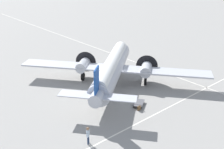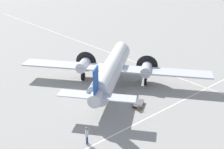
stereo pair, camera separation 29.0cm
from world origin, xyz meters
The scene contains 7 objects.
ground_plane centered at (0.00, 0.00, 0.00)m, with size 300.00×300.00×0.00m, color gray.
apron_line_eastwest centered at (0.00, -8.36, 0.00)m, with size 120.00×0.16×0.01m.
apron_line_northsouth centered at (8.75, 0.00, 0.00)m, with size 0.16×120.00×0.01m.
airliner_main centered at (0.32, 0.25, 2.47)m, with size 18.87×20.86×5.64m.
crew_foreground centered at (-9.60, -7.80, 1.05)m, with size 0.48×0.40×1.71m.
suitcase_near_door centered at (-1.88, -6.63, 0.25)m, with size 0.42×0.14×0.54m.
baggage_cart centered at (-1.10, -5.81, 0.27)m, with size 2.12×1.88×0.56m.
Camera 1 is at (-21.62, -24.79, 15.30)m, focal length 45.00 mm.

